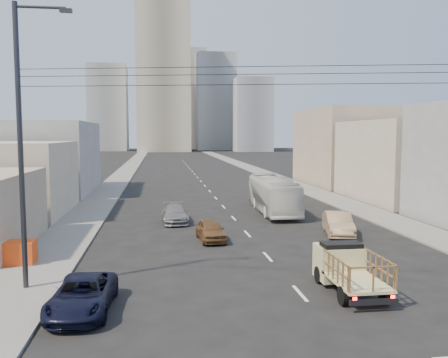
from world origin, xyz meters
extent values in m
plane|color=black|center=(0.00, 0.00, 0.00)|extent=(420.00, 420.00, 0.00)
cube|color=slate|center=(-11.75, 70.00, 0.06)|extent=(3.50, 180.00, 0.12)
cube|color=slate|center=(11.75, 70.00, 0.06)|extent=(3.50, 180.00, 0.12)
cube|color=silver|center=(0.00, 2.00, 0.01)|extent=(0.15, 2.00, 0.01)
cube|color=silver|center=(0.00, 8.00, 0.01)|extent=(0.15, 2.00, 0.01)
cube|color=silver|center=(0.00, 14.00, 0.01)|extent=(0.15, 2.00, 0.01)
cube|color=silver|center=(0.00, 20.00, 0.01)|extent=(0.15, 2.00, 0.01)
cube|color=silver|center=(0.00, 26.00, 0.01)|extent=(0.15, 2.00, 0.01)
cube|color=silver|center=(0.00, 32.00, 0.01)|extent=(0.15, 2.00, 0.01)
cube|color=silver|center=(0.00, 38.00, 0.01)|extent=(0.15, 2.00, 0.01)
cube|color=silver|center=(0.00, 44.00, 0.01)|extent=(0.15, 2.00, 0.01)
cube|color=silver|center=(0.00, 50.00, 0.01)|extent=(0.15, 2.00, 0.01)
cube|color=silver|center=(0.00, 56.00, 0.01)|extent=(0.15, 2.00, 0.01)
cube|color=silver|center=(0.00, 62.00, 0.01)|extent=(0.15, 2.00, 0.01)
cube|color=silver|center=(0.00, 68.00, 0.01)|extent=(0.15, 2.00, 0.01)
cube|color=silver|center=(0.00, 74.00, 0.01)|extent=(0.15, 2.00, 0.01)
cube|color=silver|center=(0.00, 80.00, 0.01)|extent=(0.15, 2.00, 0.01)
cube|color=silver|center=(0.00, 86.00, 0.01)|extent=(0.15, 2.00, 0.01)
cube|color=silver|center=(0.00, 92.00, 0.01)|extent=(0.15, 2.00, 0.01)
cube|color=silver|center=(0.00, 98.00, 0.01)|extent=(0.15, 2.00, 0.01)
cube|color=silver|center=(0.00, 104.00, 0.01)|extent=(0.15, 2.00, 0.01)
cube|color=#CAC087|center=(2.11, 1.13, 0.70)|extent=(1.90, 3.00, 0.12)
cube|color=#CAC087|center=(2.11, 3.13, 0.95)|extent=(1.90, 1.60, 1.50)
cube|color=black|center=(2.11, 2.88, 1.55)|extent=(1.70, 0.90, 0.70)
cube|color=#2D2D33|center=(2.11, -0.42, 0.40)|extent=(1.90, 0.12, 0.22)
cube|color=#FF0C0C|center=(1.36, -0.42, 0.55)|extent=(0.15, 0.05, 0.12)
cube|color=#FF0C0C|center=(2.86, -0.42, 0.55)|extent=(0.15, 0.05, 0.12)
cylinder|color=black|center=(1.26, 3.23, 0.38)|extent=(0.25, 0.76, 0.76)
cylinder|color=black|center=(2.96, 3.23, 0.38)|extent=(0.25, 0.76, 0.76)
cylinder|color=black|center=(1.26, 0.43, 0.38)|extent=(0.25, 0.76, 0.76)
cylinder|color=black|center=(2.96, 0.43, 0.38)|extent=(0.25, 0.76, 0.76)
imported|color=black|center=(-8.69, 1.10, 0.64)|extent=(2.36, 4.73, 1.29)
imported|color=silver|center=(3.78, 22.43, 1.51)|extent=(2.91, 10.96, 3.03)
imported|color=brown|center=(-2.65, 12.42, 0.65)|extent=(1.83, 3.93, 1.30)
imported|color=#9B7C5A|center=(5.86, 12.82, 0.76)|extent=(2.57, 4.83, 1.51)
imported|color=slate|center=(-4.68, 18.83, 0.67)|extent=(2.02, 4.64, 1.33)
cylinder|color=#2D2D33|center=(-11.50, 4.00, 6.00)|extent=(0.22, 0.22, 12.00)
cylinder|color=#2D2D33|center=(-10.50, 4.00, 11.80)|extent=(2.00, 0.12, 0.12)
cube|color=#2D2D33|center=(-9.50, 4.00, 11.70)|extent=(0.50, 0.25, 0.15)
cylinder|color=black|center=(0.00, 1.50, 9.30)|extent=(23.01, 5.02, 0.02)
cylinder|color=black|center=(0.00, 1.50, 9.00)|extent=(23.01, 5.02, 0.02)
cylinder|color=black|center=(0.00, 1.50, 8.60)|extent=(23.01, 5.02, 0.02)
cube|color=#EA4816|center=(-13.00, 7.99, 0.31)|extent=(1.80, 1.20, 0.38)
cube|color=#EA4816|center=(-13.00, 7.99, 0.69)|extent=(1.80, 1.20, 0.38)
cube|color=#EA4816|center=(-13.00, 7.99, 1.07)|extent=(1.80, 1.20, 0.38)
cube|color=#B0A38D|center=(19.50, 28.00, 4.00)|extent=(11.00, 14.00, 8.00)
cube|color=gray|center=(20.00, 44.00, 5.00)|extent=(12.00, 16.00, 10.00)
cube|color=gray|center=(-19.50, 39.00, 4.00)|extent=(12.00, 16.00, 8.00)
cube|color=gray|center=(-4.00, 170.00, 30.00)|extent=(20.00, 20.00, 60.00)
cube|color=gray|center=(18.00, 185.00, 20.00)|extent=(16.00, 16.00, 40.00)
cube|color=gray|center=(-26.00, 180.00, 17.00)|extent=(15.00, 15.00, 34.00)
cube|color=gray|center=(6.00, 200.00, 22.00)|extent=(18.00, 18.00, 44.00)
cube|color=gray|center=(30.00, 165.00, 14.00)|extent=(14.00, 14.00, 28.00)
camera|label=1|loc=(-5.76, -16.68, 6.65)|focal=38.00mm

